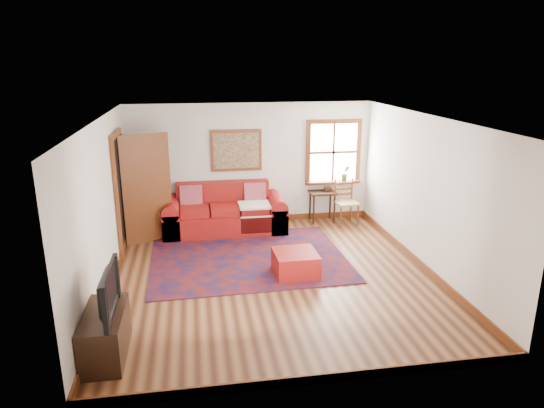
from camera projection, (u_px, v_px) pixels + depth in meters
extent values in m
plane|color=#412011|center=(272.00, 276.00, 7.75)|extent=(5.50, 5.50, 0.00)
cube|color=silver|center=(251.00, 164.00, 9.99)|extent=(5.00, 0.04, 2.50)
cube|color=silver|center=(318.00, 278.00, 4.79)|extent=(5.00, 0.04, 2.50)
cube|color=silver|center=(102.00, 209.00, 7.00)|extent=(0.04, 5.50, 2.50)
cube|color=silver|center=(426.00, 194.00, 7.78)|extent=(0.04, 5.50, 2.50)
cube|color=white|center=(272.00, 118.00, 7.03)|extent=(5.00, 5.50, 0.04)
cube|color=brown|center=(251.00, 219.00, 10.32)|extent=(5.00, 0.03, 0.12)
cube|color=brown|center=(111.00, 284.00, 7.34)|extent=(0.03, 5.50, 0.12)
cube|color=brown|center=(418.00, 262.00, 8.12)|extent=(0.03, 5.50, 0.12)
cube|color=white|center=(333.00, 152.00, 10.19)|extent=(1.00, 0.02, 1.20)
cube|color=brown|center=(335.00, 121.00, 9.99)|extent=(1.18, 0.06, 0.09)
cube|color=brown|center=(332.00, 182.00, 10.36)|extent=(1.18, 0.06, 0.09)
cube|color=brown|center=(308.00, 153.00, 10.09)|extent=(0.09, 0.06, 1.20)
cube|color=brown|center=(358.00, 152.00, 10.26)|extent=(0.09, 0.06, 1.20)
cube|color=brown|center=(333.00, 152.00, 10.18)|extent=(1.00, 0.04, 0.05)
cube|color=brown|center=(333.00, 182.00, 10.29)|extent=(1.15, 0.20, 0.04)
imported|color=#366925|center=(345.00, 173.00, 10.26)|extent=(0.18, 0.15, 0.33)
cube|color=black|center=(119.00, 195.00, 8.58)|extent=(0.02, 0.90, 2.05)
cube|color=brown|center=(117.00, 202.00, 8.12)|extent=(0.06, 0.09, 2.05)
cube|color=brown|center=(125.00, 188.00, 9.05)|extent=(0.06, 0.09, 2.05)
cube|color=brown|center=(115.00, 134.00, 8.28)|extent=(0.06, 1.08, 0.09)
cube|color=brown|center=(147.00, 189.00, 8.93)|extent=(0.86, 0.35, 2.05)
cube|color=silver|center=(146.00, 184.00, 8.90)|extent=(0.56, 0.22, 1.33)
cube|color=brown|center=(236.00, 150.00, 9.83)|extent=(1.05, 0.04, 0.85)
cube|color=tan|center=(236.00, 151.00, 9.81)|extent=(0.92, 0.03, 0.72)
cube|color=#5D130D|center=(248.00, 258.00, 8.43)|extent=(3.38, 2.74, 0.02)
cube|color=maroon|center=(225.00, 221.00, 9.70)|extent=(2.41, 1.00, 0.42)
cube|color=maroon|center=(223.00, 194.00, 9.90)|extent=(1.87, 0.27, 0.52)
cube|color=maroon|center=(172.00, 222.00, 9.52)|extent=(0.34, 1.00, 0.52)
cube|color=maroon|center=(276.00, 216.00, 9.84)|extent=(0.34, 1.00, 0.52)
cube|color=#C95C1C|center=(191.00, 196.00, 9.63)|extent=(0.44, 0.21, 0.46)
cube|color=#C95C1C|center=(255.00, 193.00, 9.83)|extent=(0.44, 0.21, 0.46)
cube|color=silver|center=(254.00, 205.00, 9.50)|extent=(0.61, 0.55, 0.04)
cube|color=maroon|center=(295.00, 264.00, 7.74)|extent=(0.69, 0.69, 0.38)
cube|color=black|center=(323.00, 192.00, 10.19)|extent=(0.55, 0.41, 0.04)
cylinder|color=black|center=(314.00, 210.00, 10.09)|extent=(0.04, 0.04, 0.62)
cylinder|color=black|center=(334.00, 209.00, 10.16)|extent=(0.04, 0.04, 0.62)
cylinder|color=black|center=(310.00, 206.00, 10.41)|extent=(0.04, 0.04, 0.62)
cylinder|color=black|center=(330.00, 205.00, 10.47)|extent=(0.04, 0.04, 0.62)
cube|color=tan|center=(346.00, 203.00, 10.04)|extent=(0.48, 0.46, 0.04)
cylinder|color=brown|center=(341.00, 217.00, 9.90)|extent=(0.04, 0.04, 0.45)
cylinder|color=brown|center=(358.00, 216.00, 9.99)|extent=(0.04, 0.04, 0.45)
cylinder|color=brown|center=(335.00, 201.00, 10.16)|extent=(0.04, 0.04, 0.94)
cylinder|color=brown|center=(351.00, 200.00, 10.25)|extent=(0.04, 0.04, 0.94)
cube|color=brown|center=(344.00, 189.00, 10.13)|extent=(0.38, 0.07, 0.28)
cube|color=black|center=(105.00, 334.00, 5.60)|extent=(0.45, 1.00, 0.55)
imported|color=black|center=(102.00, 292.00, 5.42)|extent=(0.12, 0.95, 0.55)
cylinder|color=silver|center=(113.00, 288.00, 5.91)|extent=(0.12, 0.12, 0.18)
cylinder|color=#FFA53F|center=(113.00, 291.00, 5.92)|extent=(0.07, 0.07, 0.12)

